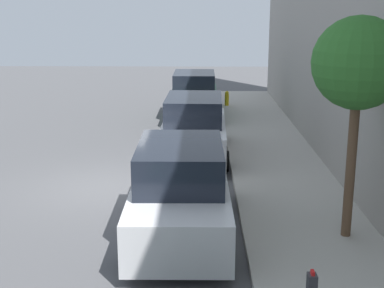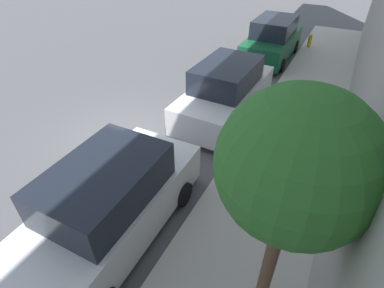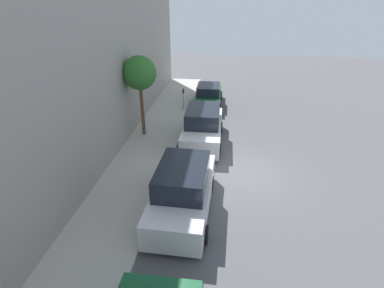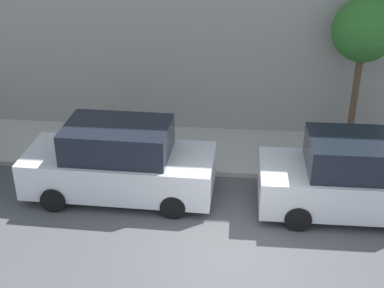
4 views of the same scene
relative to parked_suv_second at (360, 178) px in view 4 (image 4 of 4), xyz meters
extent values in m
plane|color=#515154|center=(-2.19, 3.01, -0.93)|extent=(60.00, 60.00, 0.00)
cube|color=#B2ADA3|center=(2.72, 3.01, -0.86)|extent=(2.81, 32.00, 0.15)
cube|color=silver|center=(0.00, 0.00, -0.23)|extent=(2.00, 4.82, 0.96)
cube|color=black|center=(0.00, 0.00, 0.65)|extent=(1.75, 2.62, 0.80)
cylinder|color=black|center=(-0.93, 1.49, -0.62)|extent=(0.22, 0.63, 0.63)
cylinder|color=black|center=(0.93, 1.49, -0.62)|extent=(0.22, 0.63, 0.63)
cube|color=silver|center=(0.21, 5.94, -0.23)|extent=(2.07, 4.85, 0.96)
cube|color=black|center=(0.21, 5.94, 0.65)|extent=(1.79, 2.64, 0.80)
cylinder|color=black|center=(-0.72, 7.43, -0.62)|extent=(0.22, 0.62, 0.62)
cylinder|color=black|center=(1.14, 7.43, -0.62)|extent=(0.22, 0.62, 0.62)
cylinder|color=black|center=(-0.72, 4.46, -0.62)|extent=(0.22, 0.62, 0.62)
cylinder|color=black|center=(1.14, 4.46, -0.62)|extent=(0.22, 0.62, 0.62)
cylinder|color=brown|center=(3.40, -0.35, 0.73)|extent=(0.19, 0.19, 3.02)
sphere|color=#2D6B28|center=(3.40, -0.35, 2.73)|extent=(1.79, 1.79, 1.79)
camera|label=1|loc=(0.41, -10.56, 3.76)|focal=50.00mm
camera|label=2|loc=(3.53, -3.00, 4.82)|focal=28.00mm
camera|label=3|loc=(-1.20, 14.84, 6.42)|focal=28.00mm
camera|label=4|loc=(-11.43, 2.94, 6.60)|focal=50.00mm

